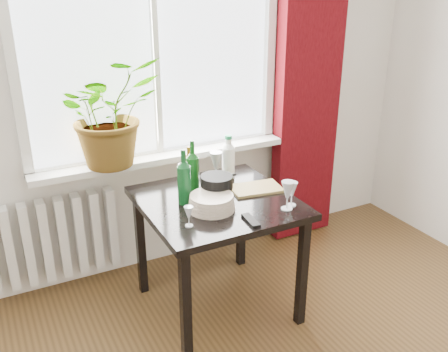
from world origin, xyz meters
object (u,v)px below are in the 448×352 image
potted_plant (109,112)px  plate_stack (212,202)px  wineglass_back_left (185,177)px  radiator (54,239)px  bottle_amber (189,165)px  wineglass_front_left (189,216)px  fondue_pot (217,188)px  wine_bottle_left (184,176)px  cutting_board (256,188)px  tv_remote (251,220)px  wine_bottle_right (193,166)px  wineglass_far_right (292,194)px  cleaning_bottle (228,156)px  wineglass_front_right (287,195)px  table (217,214)px  wineglass_back_center (216,166)px

potted_plant → plate_stack: (0.36, -0.66, -0.40)m
wineglass_back_left → radiator: bearing=149.2°
potted_plant → bottle_amber: size_ratio=2.82×
wineglass_front_left → fondue_pot: fondue_pot is taller
wine_bottle_left → cutting_board: (0.45, -0.03, -0.16)m
wine_bottle_left → fondue_pot: 0.21m
tv_remote → wine_bottle_right: bearing=107.8°
radiator → potted_plant: (0.41, -0.07, 0.80)m
plate_stack → fondue_pot: size_ratio=1.22×
wine_bottle_left → wineglass_far_right: size_ratio=2.22×
wineglass_back_left → wine_bottle_right: bearing=-30.9°
cleaning_bottle → radiator: bearing=161.0°
wineglass_front_right → tv_remote: wineglass_front_right is taller
potted_plant → cleaning_bottle: bearing=-24.2°
cleaning_bottle → wineglass_front_left: (-0.48, -0.49, -0.09)m
radiator → cleaning_bottle: cleaning_bottle is taller
wine_bottle_left → cleaning_bottle: 0.45m
fondue_pot → wine_bottle_left: bearing=168.1°
bottle_amber → radiator: bearing=158.0°
wineglass_front_left → cutting_board: size_ratio=0.38×
plate_stack → fondue_pot: fondue_pot is taller
wineglass_far_right → tv_remote: 0.31m
bottle_amber → tv_remote: 0.64m
wine_bottle_right → wineglass_front_left: size_ratio=2.83×
cutting_board → cleaning_bottle: bearing=103.7°
potted_plant → fondue_pot: potted_plant is taller
radiator → table: (0.85, -0.63, 0.27)m
wine_bottle_right → wineglass_front_left: 0.45m
wineglass_front_right → plate_stack: bearing=153.3°
wineglass_back_center → fondue_pot: size_ratio=0.89×
potted_plant → wineglass_far_right: bearing=-46.5°
wine_bottle_right → fondue_pot: (0.08, -0.16, -0.09)m
bottle_amber → wineglass_far_right: 0.68m
wineglass_far_right → tv_remote: size_ratio=0.96×
table → wineglass_front_right: size_ratio=5.01×
table → cutting_board: size_ratio=2.87×
wineglass_far_right → wineglass_front_left: wineglass_far_right is taller
radiator → potted_plant: bearing=-10.1°
potted_plant → cleaning_bottle: size_ratio=2.34×
bottle_amber → plate_stack: size_ratio=0.90×
table → wineglass_back_center: wineglass_back_center is taller
wineglass_back_left → wineglass_front_left: size_ratio=1.57×
wine_bottle_left → cutting_board: 0.48m
wineglass_back_center → wine_bottle_right: bearing=-154.3°
wineglass_far_right → wineglass_back_left: size_ratio=0.82×
table → bottle_amber: (-0.04, 0.30, 0.21)m
wineglass_back_center → wineglass_front_left: bearing=-129.2°
tv_remote → cutting_board: bearing=60.7°
wine_bottle_right → bottle_amber: bearing=75.9°
wineglass_back_left → plate_stack: (0.03, -0.29, -0.05)m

